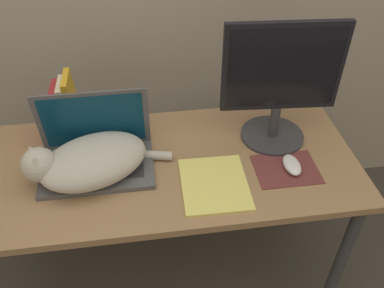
# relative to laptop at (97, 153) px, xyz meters

# --- Properties ---
(desk) EXTENTS (1.37, 0.61, 0.71)m
(desk) POSITION_rel_laptop_xyz_m (0.23, -0.03, -0.13)
(desk) COLOR #93704C
(desk) RESTS_ON ground_plane
(laptop) EXTENTS (0.38, 0.24, 0.26)m
(laptop) POSITION_rel_laptop_xyz_m (0.00, 0.00, 0.00)
(laptop) COLOR #4C4C51
(laptop) RESTS_ON desk
(cat) EXTENTS (0.49, 0.36, 0.15)m
(cat) POSITION_rel_laptop_xyz_m (-0.02, -0.06, 0.02)
(cat) COLOR #B2ADA3
(cat) RESTS_ON desk
(external_monitor) EXTENTS (0.41, 0.24, 0.46)m
(external_monitor) POSITION_rel_laptop_xyz_m (0.65, 0.06, 0.19)
(external_monitor) COLOR #333338
(external_monitor) RESTS_ON desk
(mousepad) EXTENTS (0.22, 0.17, 0.00)m
(mousepad) POSITION_rel_laptop_xyz_m (0.64, -0.12, -0.05)
(mousepad) COLOR brown
(mousepad) RESTS_ON desk
(computer_mouse) EXTENTS (0.06, 0.10, 0.03)m
(computer_mouse) POSITION_rel_laptop_xyz_m (0.66, -0.12, -0.03)
(computer_mouse) COLOR silver
(computer_mouse) RESTS_ON mousepad
(book_row) EXTENTS (0.09, 0.14, 0.25)m
(book_row) POSITION_rel_laptop_xyz_m (-0.11, 0.19, 0.06)
(book_row) COLOR maroon
(book_row) RESTS_ON desk
(notepad) EXTENTS (0.22, 0.26, 0.01)m
(notepad) POSITION_rel_laptop_xyz_m (0.38, -0.16, -0.05)
(notepad) COLOR #E5DB6B
(notepad) RESTS_ON desk
(webcam) EXTENTS (0.04, 0.04, 0.07)m
(webcam) POSITION_rel_laptop_xyz_m (0.13, 0.22, -0.01)
(webcam) COLOR #232328
(webcam) RESTS_ON desk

